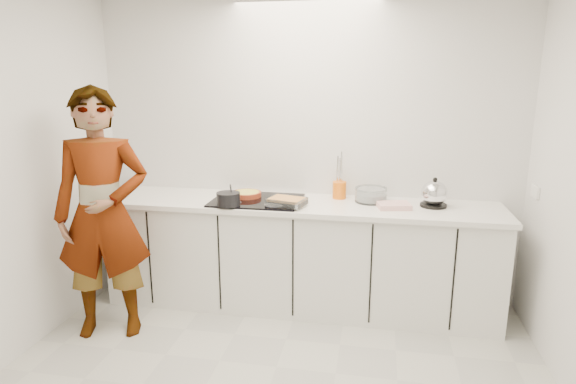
% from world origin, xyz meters
% --- Properties ---
extents(wall_back, '(3.60, 0.00, 2.60)m').
position_xyz_m(wall_back, '(0.00, 1.60, 1.30)').
color(wall_back, silver).
rests_on(wall_back, ground).
extents(wall_front, '(3.60, 0.00, 2.60)m').
position_xyz_m(wall_front, '(0.00, -1.60, 1.30)').
color(wall_front, silver).
rests_on(wall_front, ground).
extents(base_cabinets, '(3.20, 0.58, 0.87)m').
position_xyz_m(base_cabinets, '(0.00, 1.28, 0.43)').
color(base_cabinets, silver).
rests_on(base_cabinets, floor).
extents(countertop, '(3.24, 0.64, 0.04)m').
position_xyz_m(countertop, '(0.00, 1.28, 0.89)').
color(countertop, white).
rests_on(countertop, base_cabinets).
extents(hob, '(0.72, 0.54, 0.01)m').
position_xyz_m(hob, '(-0.35, 1.26, 0.92)').
color(hob, black).
rests_on(hob, countertop).
extents(tart_dish, '(0.29, 0.29, 0.04)m').
position_xyz_m(tart_dish, '(-0.46, 1.34, 0.95)').
color(tart_dish, '#9E381D').
rests_on(tart_dish, hob).
extents(saucepan, '(0.22, 0.22, 0.18)m').
position_xyz_m(saucepan, '(-0.52, 1.04, 0.98)').
color(saucepan, black).
rests_on(saucepan, hob).
extents(baking_dish, '(0.33, 0.27, 0.05)m').
position_xyz_m(baking_dish, '(-0.08, 1.14, 0.95)').
color(baking_dish, silver).
rests_on(baking_dish, hob).
extents(mixing_bowl, '(0.28, 0.28, 0.12)m').
position_xyz_m(mixing_bowl, '(0.57, 1.40, 0.96)').
color(mixing_bowl, silver).
rests_on(mixing_bowl, countertop).
extents(tea_towel, '(0.28, 0.23, 0.04)m').
position_xyz_m(tea_towel, '(0.75, 1.25, 0.93)').
color(tea_towel, white).
rests_on(tea_towel, countertop).
extents(kettle, '(0.24, 0.24, 0.24)m').
position_xyz_m(kettle, '(1.06, 1.35, 1.01)').
color(kettle, black).
rests_on(kettle, countertop).
extents(utensil_crock, '(0.15, 0.15, 0.14)m').
position_xyz_m(utensil_crock, '(0.31, 1.48, 0.98)').
color(utensil_crock, orange).
rests_on(utensil_crock, countertop).
extents(cook, '(0.78, 0.63, 1.86)m').
position_xyz_m(cook, '(-1.34, 0.60, 0.93)').
color(cook, silver).
rests_on(cook, floor).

